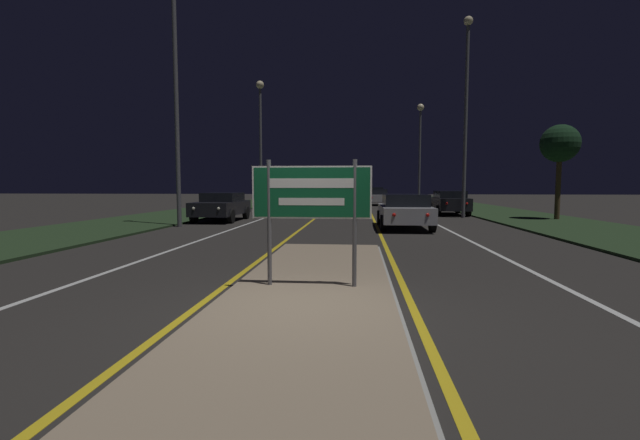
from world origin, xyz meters
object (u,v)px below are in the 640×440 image
(highway_sign, at_px, (311,198))
(car_approaching_0, at_px, (222,206))
(streetlight_left_far, at_px, (260,125))
(car_receding_3, at_px, (375,194))
(streetlight_left_near, at_px, (175,67))
(car_receding_2, at_px, (377,197))
(car_receding_1, at_px, (449,202))
(streetlight_right_near, at_px, (466,98))
(streetlight_right_far, at_px, (420,135))
(car_receding_0, at_px, (404,210))

(highway_sign, bearing_deg, car_approaching_0, 113.58)
(streetlight_left_far, bearing_deg, car_receding_3, 60.97)
(highway_sign, height_order, streetlight_left_far, streetlight_left_far)
(streetlight_left_near, bearing_deg, car_approaching_0, 76.07)
(car_approaching_0, bearing_deg, streetlight_left_far, 91.99)
(car_receding_2, relative_size, car_receding_3, 0.94)
(car_receding_1, xyz_separation_m, car_receding_2, (-3.68, 11.91, 0.01))
(car_receding_3, xyz_separation_m, car_approaching_0, (-8.37, -25.72, -0.07))
(streetlight_left_near, height_order, car_approaching_0, streetlight_left_near)
(highway_sign, distance_m, streetlight_left_near, 13.30)
(streetlight_right_near, bearing_deg, streetlight_left_near, -154.78)
(streetlight_left_far, bearing_deg, car_approaching_0, -88.01)
(car_receding_1, xyz_separation_m, car_receding_3, (-3.58, 20.18, 0.05))
(streetlight_right_far, bearing_deg, car_receding_0, -99.37)
(streetlight_left_far, bearing_deg, streetlight_right_near, -29.39)
(streetlight_right_near, relative_size, car_receding_0, 2.25)
(car_receding_2, distance_m, car_approaching_0, 19.31)
(streetlight_right_near, distance_m, car_receding_0, 8.85)
(car_receding_1, height_order, car_receding_2, car_receding_2)
(streetlight_right_far, relative_size, car_receding_2, 2.11)
(streetlight_left_far, xyz_separation_m, car_receding_2, (8.62, 7.44, -5.27))
(streetlight_left_near, xyz_separation_m, car_receding_2, (9.06, 20.60, -5.76))
(streetlight_right_near, relative_size, streetlight_right_far, 1.17)
(car_approaching_0, bearing_deg, car_receding_0, -18.97)
(highway_sign, xyz_separation_m, car_receding_0, (2.57, 10.60, -0.78))
(car_receding_0, bearing_deg, streetlight_right_near, 57.67)
(streetlight_left_near, height_order, car_receding_1, streetlight_left_near)
(car_receding_2, bearing_deg, streetlight_right_near, -74.93)
(streetlight_left_near, distance_m, car_receding_1, 16.46)
(highway_sign, xyz_separation_m, car_receding_2, (2.38, 30.95, -0.76))
(highway_sign, distance_m, streetlight_right_near, 18.24)
(streetlight_left_near, bearing_deg, car_receding_2, 66.27)
(streetlight_right_near, bearing_deg, streetlight_right_far, 90.62)
(streetlight_left_near, height_order, car_receding_3, streetlight_left_near)
(streetlight_left_far, relative_size, streetlight_right_far, 1.02)
(streetlight_left_near, distance_m, streetlight_right_far, 25.20)
(car_receding_2, xyz_separation_m, car_approaching_0, (-8.27, -17.45, -0.02))
(streetlight_left_far, distance_m, car_approaching_0, 11.33)
(streetlight_right_far, xyz_separation_m, car_receding_1, (-0.06, -13.02, -5.41))
(highway_sign, height_order, car_receding_2, highway_sign)
(streetlight_right_far, distance_m, car_receding_1, 14.10)
(highway_sign, distance_m, streetlight_left_far, 24.74)
(streetlight_left_far, distance_m, car_receding_3, 18.71)
(streetlight_left_far, xyz_separation_m, car_receding_0, (8.82, -12.92, -5.30))
(highway_sign, relative_size, car_receding_1, 0.47)
(streetlight_right_near, height_order, car_receding_3, streetlight_right_near)
(car_receding_0, distance_m, car_receding_1, 9.14)
(streetlight_left_near, height_order, car_receding_0, streetlight_left_near)
(streetlight_left_far, height_order, streetlight_right_near, streetlight_right_near)
(streetlight_left_near, relative_size, car_receding_2, 2.66)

